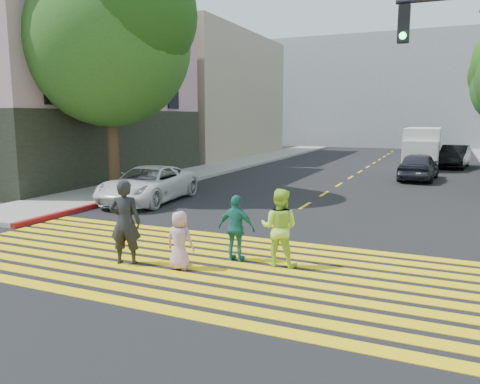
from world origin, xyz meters
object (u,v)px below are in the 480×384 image
Objects in this scene: white_sedan at (148,184)px; dark_car_parked at (454,157)px; tree_left at (110,35)px; pedestrian_child at (180,240)px; silver_car at (423,154)px; white_van at (422,149)px; dark_car_near at (419,166)px; pedestrian_extra at (236,228)px; pedestrian_woman at (279,228)px; pedestrian_man at (125,222)px.

dark_car_parked reaches higher than white_sedan.
pedestrian_child is at bearing -44.71° from tree_left.
white_van is at bearing 89.12° from silver_car.
pedestrian_child is (7.84, -7.76, -5.97)m from tree_left.
pedestrian_child is 25.64m from dark_car_parked.
dark_car_near is 6.12m from white_van.
pedestrian_extra is at bearing 84.18° from dark_car_near.
white_sedan is at bearing -42.08° from pedestrian_woman.
pedestrian_child is at bearing 82.05° from dark_car_near.
pedestrian_woman is 1.02m from pedestrian_extra.
pedestrian_woman is 22.70m from white_van.
pedestrian_man is at bearing -101.65° from white_van.
white_sedan is 1.16× the size of dark_car_near.
dark_car_near is at bearing -99.13° from pedestrian_extra.
dark_car_parked is (13.49, 17.25, -5.88)m from tree_left.
silver_car is (3.63, 28.19, -0.02)m from pedestrian_child.
white_sedan is 14.41m from dark_car_near.
pedestrian_child reaches higher than silver_car.
dark_car_parked is (6.94, 25.18, -0.22)m from pedestrian_man.
dark_car_parked is at bearing -104.14° from pedestrian_child.
pedestrian_woman is at bearing -91.55° from dark_car_parked.
pedestrian_extra is 0.31× the size of white_sedan.
white_sedan reaches higher than pedestrian_child.
dark_car_near is 10.58m from silver_car.
dark_car_near is at bearing -103.82° from pedestrian_child.
dark_car_parked reaches higher than pedestrian_child.
pedestrian_extra reaches higher than pedestrian_child.
dark_car_parked is (5.65, 25.01, 0.09)m from pedestrian_child.
silver_car is (11.47, 20.43, -5.99)m from tree_left.
pedestrian_woman is at bearing -94.42° from white_van.
white_sedan is at bearing -113.40° from dark_car_parked.
tree_left is 16.39m from dark_car_near.
pedestrian_child is 0.84× the size of pedestrian_extra.
pedestrian_woman is 9.07m from white_sedan.
pedestrian_man is 0.45× the size of dark_car_near.
pedestrian_woman is (9.72, -6.68, -5.75)m from tree_left.
pedestrian_child is (1.30, 0.17, -0.31)m from pedestrian_man.
white_sedan is (2.48, -1.22, -5.92)m from tree_left.
tree_left reaches higher than dark_car_parked.
pedestrian_child is at bearing -98.70° from white_van.
tree_left is 12.46m from pedestrian_extra.
pedestrian_man is at bearing -98.02° from dark_car_parked.
white_sedan is at bearing -52.11° from pedestrian_child.
white_van is (-1.93, -1.31, 0.49)m from dark_car_parked.
pedestrian_woman is 1.35× the size of pedestrian_child.
tree_left is 2.29× the size of dark_car_near.
pedestrian_man is 18.52m from dark_car_near.
white_van is (9.07, 17.16, 0.53)m from white_sedan.
white_sedan is at bearing -117.65° from white_van.
dark_car_near is (11.71, 9.85, -5.88)m from tree_left.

